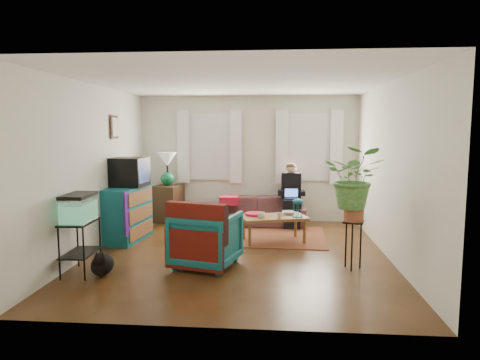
# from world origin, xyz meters

# --- Properties ---
(floor) EXTENTS (4.50, 5.00, 0.01)m
(floor) POSITION_xyz_m (0.00, 0.00, 0.00)
(floor) COLOR #4F2B14
(floor) RESTS_ON ground
(ceiling) EXTENTS (4.50, 5.00, 0.01)m
(ceiling) POSITION_xyz_m (0.00, 0.00, 2.60)
(ceiling) COLOR white
(ceiling) RESTS_ON wall_back
(wall_back) EXTENTS (4.50, 0.01, 2.60)m
(wall_back) POSITION_xyz_m (0.00, 2.50, 1.30)
(wall_back) COLOR silver
(wall_back) RESTS_ON floor
(wall_front) EXTENTS (4.50, 0.01, 2.60)m
(wall_front) POSITION_xyz_m (0.00, -2.50, 1.30)
(wall_front) COLOR silver
(wall_front) RESTS_ON floor
(wall_left) EXTENTS (0.01, 5.00, 2.60)m
(wall_left) POSITION_xyz_m (-2.25, 0.00, 1.30)
(wall_left) COLOR silver
(wall_left) RESTS_ON floor
(wall_right) EXTENTS (0.01, 5.00, 2.60)m
(wall_right) POSITION_xyz_m (2.25, 0.00, 1.30)
(wall_right) COLOR silver
(wall_right) RESTS_ON floor
(window_left) EXTENTS (1.08, 0.04, 1.38)m
(window_left) POSITION_xyz_m (-0.80, 2.48, 1.55)
(window_left) COLOR white
(window_left) RESTS_ON wall_back
(window_right) EXTENTS (1.08, 0.04, 1.38)m
(window_right) POSITION_xyz_m (1.25, 2.48, 1.55)
(window_right) COLOR white
(window_right) RESTS_ON wall_back
(curtains_left) EXTENTS (1.36, 0.06, 1.50)m
(curtains_left) POSITION_xyz_m (-0.80, 2.40, 1.55)
(curtains_left) COLOR white
(curtains_left) RESTS_ON wall_back
(curtains_right) EXTENTS (1.36, 0.06, 1.50)m
(curtains_right) POSITION_xyz_m (1.25, 2.40, 1.55)
(curtains_right) COLOR white
(curtains_right) RESTS_ON wall_back
(picture_frame) EXTENTS (0.04, 0.32, 0.40)m
(picture_frame) POSITION_xyz_m (-2.21, 0.85, 1.95)
(picture_frame) COLOR #3D2616
(picture_frame) RESTS_ON wall_left
(area_rug) EXTENTS (2.06, 1.67, 0.01)m
(area_rug) POSITION_xyz_m (0.45, 1.10, 0.01)
(area_rug) COLOR maroon
(area_rug) RESTS_ON floor
(sofa) EXTENTS (1.93, 0.80, 0.75)m
(sofa) POSITION_xyz_m (0.20, 2.05, 0.37)
(sofa) COLOR brown
(sofa) RESTS_ON floor
(seated_person) EXTENTS (0.49, 0.60, 1.14)m
(seated_person) POSITION_xyz_m (0.89, 2.07, 0.57)
(seated_person) COLOR black
(seated_person) RESTS_ON sofa
(side_table) EXTENTS (0.63, 0.63, 0.76)m
(side_table) POSITION_xyz_m (-1.65, 2.22, 0.38)
(side_table) COLOR #3F2117
(side_table) RESTS_ON floor
(table_lamp) EXTENTS (0.48, 0.48, 0.69)m
(table_lamp) POSITION_xyz_m (-1.65, 2.22, 1.08)
(table_lamp) COLOR white
(table_lamp) RESTS_ON side_table
(dresser) EXTENTS (0.63, 1.09, 0.93)m
(dresser) POSITION_xyz_m (-1.99, 0.68, 0.46)
(dresser) COLOR #135F74
(dresser) RESTS_ON floor
(crt_tv) EXTENTS (0.62, 0.58, 0.50)m
(crt_tv) POSITION_xyz_m (-1.96, 0.78, 1.18)
(crt_tv) COLOR black
(crt_tv) RESTS_ON dresser
(aquarium_stand) EXTENTS (0.38, 0.65, 0.71)m
(aquarium_stand) POSITION_xyz_m (-2.00, -1.07, 0.35)
(aquarium_stand) COLOR black
(aquarium_stand) RESTS_ON floor
(aquarium) EXTENTS (0.34, 0.59, 0.37)m
(aquarium) POSITION_xyz_m (-2.00, -1.07, 0.89)
(aquarium) COLOR #7FD899
(aquarium) RESTS_ON aquarium_stand
(black_cat) EXTENTS (0.36, 0.47, 0.35)m
(black_cat) POSITION_xyz_m (-1.68, -1.14, 0.18)
(black_cat) COLOR black
(black_cat) RESTS_ON floor
(armchair) EXTENTS (0.99, 0.95, 0.84)m
(armchair) POSITION_xyz_m (-0.39, -0.62, 0.42)
(armchair) COLOR #115368
(armchair) RESTS_ON floor
(serape_throw) EXTENTS (0.87, 0.41, 0.69)m
(serape_throw) POSITION_xyz_m (-0.47, -0.94, 0.60)
(serape_throw) COLOR #9E0A0A
(serape_throw) RESTS_ON armchair
(coffee_table) EXTENTS (1.20, 0.87, 0.45)m
(coffee_table) POSITION_xyz_m (0.55, 0.75, 0.22)
(coffee_table) COLOR brown
(coffee_table) RESTS_ON floor
(cup_a) EXTENTS (0.15, 0.15, 0.10)m
(cup_a) POSITION_xyz_m (0.34, 0.59, 0.50)
(cup_a) COLOR white
(cup_a) RESTS_ON coffee_table
(cup_b) EXTENTS (0.12, 0.12, 0.09)m
(cup_b) POSITION_xyz_m (0.64, 0.60, 0.49)
(cup_b) COLOR beige
(cup_b) RESTS_ON coffee_table
(bowl) EXTENTS (0.26, 0.26, 0.05)m
(bowl) POSITION_xyz_m (0.80, 0.93, 0.47)
(bowl) COLOR white
(bowl) RESTS_ON coffee_table
(snack_tray) EXTENTS (0.42, 0.42, 0.04)m
(snack_tray) POSITION_xyz_m (0.22, 0.81, 0.47)
(snack_tray) COLOR #B21414
(snack_tray) RESTS_ON coffee_table
(birdcage) EXTENTS (0.22, 0.22, 0.31)m
(birdcage) POSITION_xyz_m (0.95, 0.72, 0.60)
(birdcage) COLOR #115B6B
(birdcage) RESTS_ON coffee_table
(plant_stand) EXTENTS (0.35, 0.35, 0.67)m
(plant_stand) POSITION_xyz_m (1.63, -0.59, 0.33)
(plant_stand) COLOR black
(plant_stand) RESTS_ON floor
(potted_plant) EXTENTS (0.91, 0.84, 0.85)m
(potted_plant) POSITION_xyz_m (1.63, -0.59, 1.13)
(potted_plant) COLOR #599947
(potted_plant) RESTS_ON plant_stand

